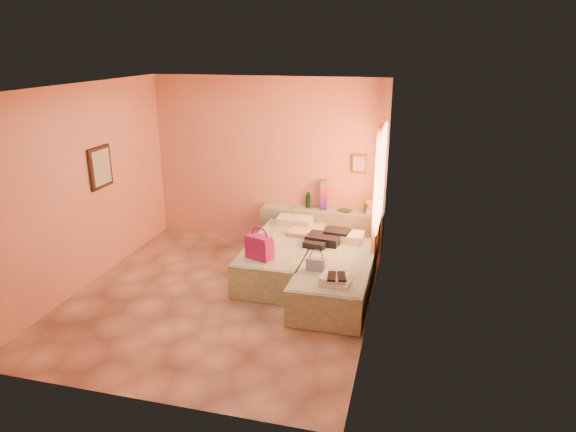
% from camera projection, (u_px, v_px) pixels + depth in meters
% --- Properties ---
extents(ground, '(4.50, 4.50, 0.00)m').
position_uv_depth(ground, '(223.00, 295.00, 7.07)').
color(ground, tan).
rests_on(ground, ground).
extents(room_walls, '(4.02, 4.51, 2.81)m').
position_uv_depth(room_walls, '(247.00, 160.00, 6.97)').
color(room_walls, tan).
rests_on(room_walls, ground).
extents(headboard_ledge, '(2.05, 0.30, 0.65)m').
position_uv_depth(headboard_ledge, '(321.00, 228.00, 8.67)').
color(headboard_ledge, '#A7B292').
rests_on(headboard_ledge, ground).
extents(bed_left, '(0.91, 2.00, 0.50)m').
position_uv_depth(bed_left, '(282.00, 257.00, 7.69)').
color(bed_left, beige).
rests_on(bed_left, ground).
extents(bed_right, '(0.91, 2.00, 0.50)m').
position_uv_depth(bed_right, '(336.00, 278.00, 7.01)').
color(bed_right, beige).
rests_on(bed_right, ground).
extents(water_bottle, '(0.10, 0.10, 0.27)m').
position_uv_depth(water_bottle, '(308.00, 200.00, 8.65)').
color(water_bottle, '#163E22').
rests_on(water_bottle, headboard_ledge).
extents(rainbow_box, '(0.13, 0.13, 0.49)m').
position_uv_depth(rainbow_box, '(324.00, 195.00, 8.53)').
color(rainbow_box, '#A81468').
rests_on(rainbow_box, headboard_ledge).
extents(small_dish, '(0.12, 0.12, 0.03)m').
position_uv_depth(small_dish, '(294.00, 208.00, 8.63)').
color(small_dish, '#509373').
rests_on(small_dish, headboard_ledge).
extents(green_book, '(0.24, 0.21, 0.03)m').
position_uv_depth(green_book, '(345.00, 210.00, 8.49)').
color(green_book, '#294D32').
rests_on(green_book, headboard_ledge).
extents(flower_vase, '(0.25, 0.25, 0.28)m').
position_uv_depth(flower_vase, '(370.00, 206.00, 8.32)').
color(flower_vase, white).
rests_on(flower_vase, headboard_ledge).
extents(magenta_handbag, '(0.40, 0.31, 0.33)m').
position_uv_depth(magenta_handbag, '(260.00, 247.00, 6.98)').
color(magenta_handbag, '#A81468').
rests_on(magenta_handbag, bed_left).
extents(khaki_garment, '(0.41, 0.34, 0.07)m').
position_uv_depth(khaki_garment, '(301.00, 233.00, 7.88)').
color(khaki_garment, tan).
rests_on(khaki_garment, bed_left).
extents(clothes_pile, '(0.61, 0.61, 0.16)m').
position_uv_depth(clothes_pile, '(327.00, 238.00, 7.54)').
color(clothes_pile, black).
rests_on(clothes_pile, bed_right).
extents(blue_handbag, '(0.26, 0.13, 0.16)m').
position_uv_depth(blue_handbag, '(316.00, 264.00, 6.65)').
color(blue_handbag, '#3B488F').
rests_on(blue_handbag, bed_right).
extents(towel_stack, '(0.38, 0.34, 0.10)m').
position_uv_depth(towel_stack, '(336.00, 280.00, 6.26)').
color(towel_stack, white).
rests_on(towel_stack, bed_right).
extents(sandal_pair, '(0.22, 0.28, 0.03)m').
position_uv_depth(sandal_pair, '(336.00, 277.00, 6.21)').
color(sandal_pair, black).
rests_on(sandal_pair, towel_stack).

